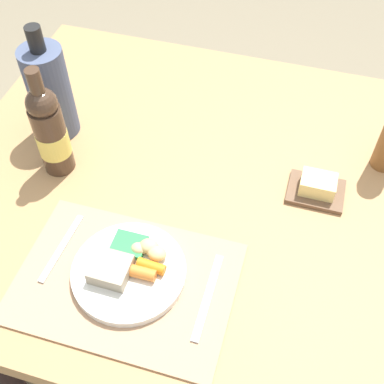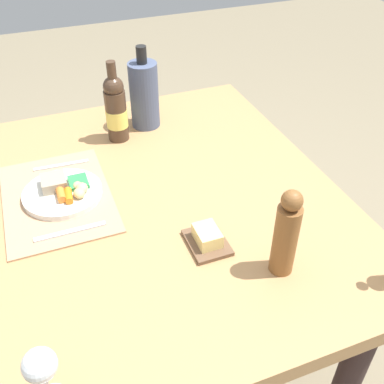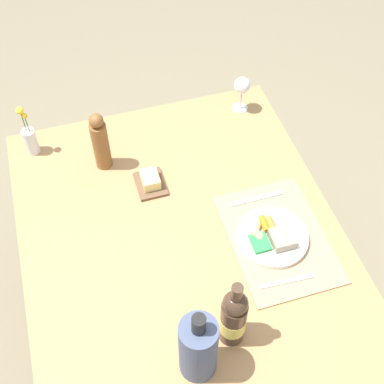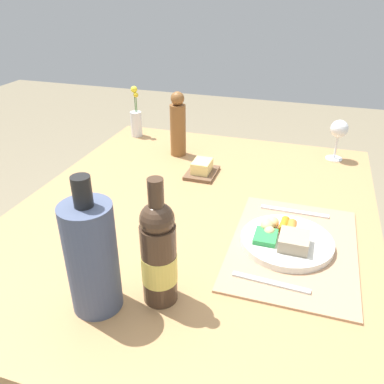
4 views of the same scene
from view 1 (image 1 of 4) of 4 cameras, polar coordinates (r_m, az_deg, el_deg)
name	(u,v)px [view 1 (image 1 of 4)]	position (r m, az deg, el deg)	size (l,w,h in m)	color
ground_plane	(204,320)	(1.82, 1.43, -14.49)	(8.00, 8.00, 0.00)	#82755B
dining_table	(209,211)	(1.26, 2.00, -2.22)	(1.27, 1.04, 0.75)	#AF8151
placemat	(126,282)	(1.04, -7.61, -10.19)	(0.44, 0.31, 0.01)	tan
dinner_plate	(129,269)	(1.03, -7.25, -8.73)	(0.23, 0.23, 0.05)	white
fork	(62,248)	(1.10, -14.71, -6.19)	(0.01, 0.18, 0.01)	silver
knife	(208,297)	(1.01, 1.82, -11.89)	(0.02, 0.19, 0.01)	silver
cooler_bottle	(50,91)	(1.27, -15.97, 11.03)	(0.10, 0.10, 0.30)	#495573
wine_bottle	(50,131)	(1.18, -15.95, 6.73)	(0.07, 0.07, 0.29)	#453122
butter_dish	(317,188)	(1.18, 14.12, 0.50)	(0.13, 0.10, 0.05)	brown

